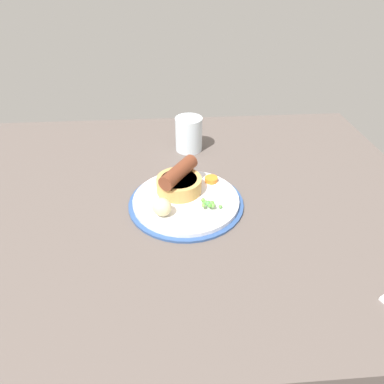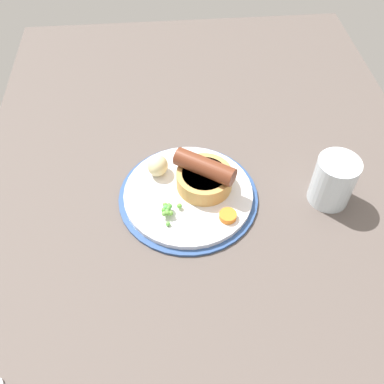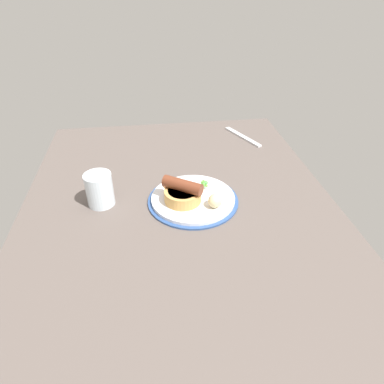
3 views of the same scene
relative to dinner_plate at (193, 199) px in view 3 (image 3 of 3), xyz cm
name	(u,v)px [view 3 (image 3 of 3)]	position (x,y,z in cm)	size (l,w,h in cm)	color
dining_table	(181,215)	(-3.60, 3.59, -2.07)	(110.00, 80.00, 3.00)	#564C47
dinner_plate	(193,199)	(0.00, 0.00, 0.00)	(23.40, 23.40, 1.40)	#2D4C84
sausage_pudding	(183,193)	(-1.27, 2.79, 3.19)	(9.32, 10.13, 6.10)	tan
pea_pile	(204,183)	(4.28, -3.52, 1.91)	(4.09, 3.34, 1.81)	#4FB34C
potato_chunk_1	(215,201)	(-4.83, -4.79, 2.60)	(3.80, 3.39, 3.53)	beige
carrot_slice_1	(169,185)	(5.81, 5.78, 1.33)	(2.79, 2.79, 0.99)	orange
fork	(243,137)	(35.66, -22.46, -0.27)	(18.00, 1.60, 0.60)	silver
drinking_glass	(100,189)	(2.13, 23.35, 3.74)	(6.83, 6.83, 8.61)	silver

